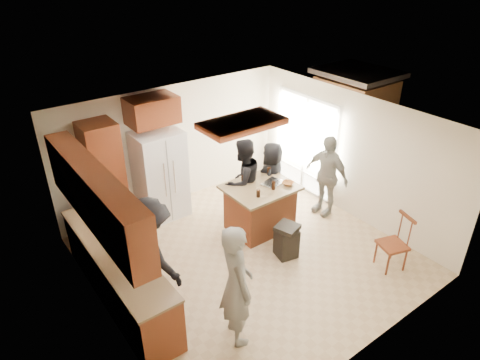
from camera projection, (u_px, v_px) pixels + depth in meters
room_shell at (348, 127)px, 10.60m from camera, size 8.00×5.20×5.00m
person_front_left at (236, 285)px, 5.60m from camera, size 0.65×0.78×1.84m
person_behind_left at (243, 181)px, 8.19m from camera, size 0.89×0.62×1.72m
person_behind_right at (272, 178)px, 8.55m from camera, size 0.87×0.82×1.50m
person_side_right at (326, 175)px, 8.45m from camera, size 0.58×1.02×1.68m
person_counter at (152, 252)px, 6.26m from camera, size 0.73×1.22×1.77m
left_cabinetry at (111, 249)px, 6.21m from camera, size 0.64×3.00×2.30m
back_wall_units at (117, 162)px, 7.75m from camera, size 1.80×0.60×2.45m
refrigerator at (160, 175)px, 8.33m from camera, size 0.90×0.76×1.80m
kitchen_island at (260, 207)px, 8.10m from camera, size 1.28×1.03×0.93m
island_items at (273, 183)px, 7.92m from camera, size 0.90×0.73×0.15m
trash_bin at (287, 240)px, 7.44m from camera, size 0.46×0.46×0.63m
spindle_chair at (394, 245)px, 7.12m from camera, size 0.53×0.53×0.99m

